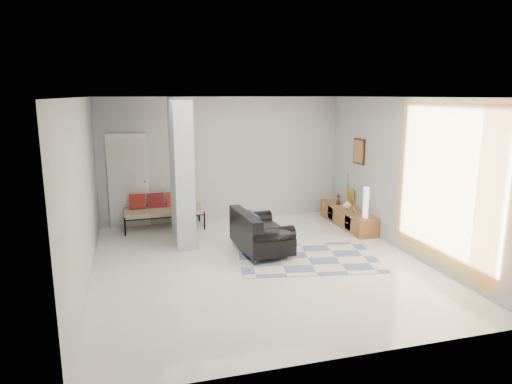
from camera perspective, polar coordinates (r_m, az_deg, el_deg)
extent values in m
plane|color=white|center=(7.92, 0.41, -8.95)|extent=(6.00, 6.00, 0.00)
plane|color=white|center=(7.39, 0.44, 11.76)|extent=(6.00, 6.00, 0.00)
plane|color=#ACAEB1|center=(10.41, -4.14, 4.08)|extent=(6.00, 0.00, 6.00)
plane|color=#ACAEB1|center=(4.80, 10.38, -5.57)|extent=(6.00, 0.00, 6.00)
plane|color=#ACAEB1|center=(7.28, -20.85, -0.13)|extent=(0.00, 6.00, 6.00)
plane|color=#ACAEB1|center=(8.69, 18.15, 1.92)|extent=(0.00, 6.00, 6.00)
cube|color=silver|center=(8.87, -9.30, 2.57)|extent=(0.35, 1.20, 2.80)
cube|color=silver|center=(10.23, -15.67, 1.36)|extent=(0.85, 0.06, 2.04)
plane|color=#FFA943|center=(7.72, 22.37, 0.77)|extent=(0.00, 2.55, 2.55)
cube|color=#3E1F10|center=(10.08, 12.77, 4.99)|extent=(0.04, 0.45, 0.55)
cube|color=brown|center=(10.26, 11.41, -3.09)|extent=(0.45, 1.95, 0.40)
cube|color=#3E1F10|center=(9.79, 11.43, -3.82)|extent=(0.02, 0.26, 0.28)
cube|color=#3E1F10|center=(10.54, 9.31, -2.60)|extent=(0.02, 0.26, 0.28)
cube|color=yellow|center=(10.48, 11.72, -0.53)|extent=(0.09, 0.32, 0.40)
cube|color=silver|center=(9.78, 12.09, -2.29)|extent=(0.04, 0.10, 0.12)
cylinder|color=silver|center=(7.89, -0.04, -8.63)|extent=(0.05, 0.05, 0.10)
cylinder|color=silver|center=(8.90, -2.48, -6.23)|extent=(0.05, 0.05, 0.10)
cylinder|color=silver|center=(8.11, 4.10, -8.09)|extent=(0.05, 0.05, 0.10)
cylinder|color=silver|center=(9.09, 1.25, -5.82)|extent=(0.05, 0.05, 0.10)
cube|color=black|center=(8.42, 0.66, -5.84)|extent=(0.91, 1.41, 0.30)
cube|color=black|center=(8.23, -1.35, -3.87)|extent=(0.30, 1.37, 0.36)
cylinder|color=black|center=(7.86, 2.08, -5.42)|extent=(0.79, 0.34, 0.28)
cylinder|color=black|center=(8.86, -0.60, -3.38)|extent=(0.79, 0.34, 0.28)
cube|color=black|center=(8.26, -0.56, -3.67)|extent=(0.18, 0.51, 0.31)
cylinder|color=black|center=(9.72, -16.06, -4.18)|extent=(0.04, 0.04, 0.40)
cylinder|color=black|center=(9.86, -6.46, -3.55)|extent=(0.04, 0.04, 0.40)
cylinder|color=black|center=(10.37, -16.12, -3.17)|extent=(0.04, 0.04, 0.40)
cylinder|color=black|center=(10.50, -7.12, -2.60)|extent=(0.04, 0.04, 0.40)
cube|color=beige|center=(10.03, -11.46, -2.38)|extent=(1.68, 0.73, 0.12)
cube|color=maroon|center=(10.10, -14.60, -1.15)|extent=(0.34, 0.17, 0.33)
cube|color=maroon|center=(10.12, -12.41, -1.02)|extent=(0.34, 0.17, 0.33)
cube|color=maroon|center=(10.15, -10.23, -0.88)|extent=(0.34, 0.17, 0.33)
cube|color=beige|center=(8.20, 6.51, -8.23)|extent=(2.66, 2.01, 0.01)
cylinder|color=white|center=(9.46, 13.58, -1.27)|extent=(0.12, 0.12, 0.63)
imported|color=white|center=(10.14, 11.32, -1.53)|extent=(0.21, 0.21, 0.20)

